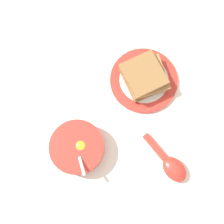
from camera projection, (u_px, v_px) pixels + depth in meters
ground_plane at (147, 118)px, 0.76m from camera, size 3.00×3.00×0.00m
egg_bowl at (78, 147)px, 0.72m from camera, size 0.15×0.15×0.08m
toast_plate at (144, 80)px, 0.78m from camera, size 0.20×0.20×0.01m
toast_sandwich at (145, 77)px, 0.75m from camera, size 0.14×0.14×0.05m
soup_spoon at (172, 166)px, 0.71m from camera, size 0.16×0.06×0.03m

